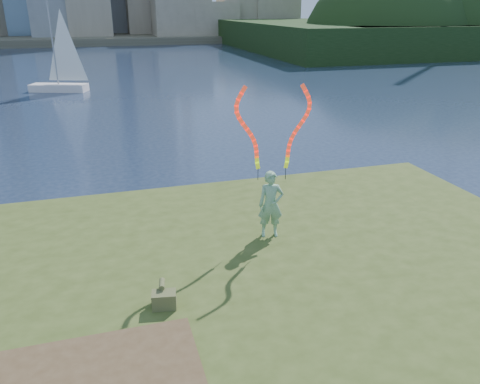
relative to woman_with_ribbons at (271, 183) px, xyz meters
name	(u,v)px	position (x,y,z in m)	size (l,w,h in m)	color
ground	(201,299)	(-2.05, -1.10, -2.20)	(320.00, 320.00, 0.00)	#18243C
grassy_knoll	(227,353)	(-2.05, -3.39, -1.86)	(20.00, 18.00, 0.80)	#364518
far_shore	(102,36)	(-2.05, 93.90, -1.60)	(320.00, 40.00, 1.20)	#504A3A
wooded_hill	(469,44)	(57.52, 58.86, -2.04)	(78.00, 50.00, 63.00)	black
woman_with_ribbons	(271,183)	(0.00, 0.00, 0.00)	(2.04, 0.59, 4.07)	#1D6936
canvas_bag	(164,299)	(-3.01, -2.30, -1.22)	(0.50, 0.57, 0.44)	#3F4427
sailboat	(60,76)	(-6.57, 29.36, -1.01)	(4.55, 2.80, 6.95)	silver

